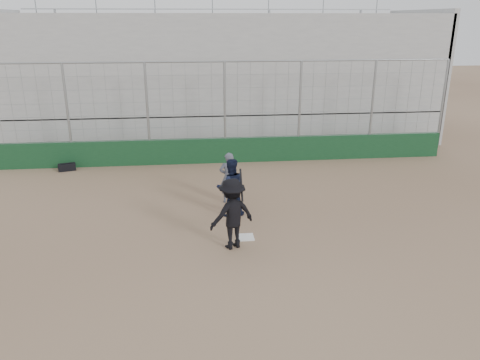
{
  "coord_description": "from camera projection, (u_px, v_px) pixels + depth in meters",
  "views": [
    {
      "loc": [
        -1.35,
        -11.22,
        5.55
      ],
      "look_at": [
        0.0,
        1.4,
        1.15
      ],
      "focal_mm": 35.0,
      "sensor_mm": 36.0,
      "label": 1
    }
  ],
  "objects": [
    {
      "name": "backstop",
      "position": [
        225.0,
        139.0,
        18.76
      ],
      "size": [
        18.1,
        0.25,
        4.04
      ],
      "color": "#10351B",
      "rests_on": "ground"
    },
    {
      "name": "equipment_bag",
      "position": [
        67.0,
        167.0,
        17.95
      ],
      "size": [
        0.69,
        0.42,
        0.31
      ],
      "color": "black",
      "rests_on": "ground"
    },
    {
      "name": "catcher_crouched",
      "position": [
        231.0,
        197.0,
        13.71
      ],
      "size": [
        0.96,
        0.82,
        1.18
      ],
      "color": "black",
      "rests_on": "ground"
    },
    {
      "name": "home_plate",
      "position": [
        246.0,
        237.0,
        12.49
      ],
      "size": [
        0.44,
        0.44,
        0.02
      ],
      "primitive_type": "cube",
      "color": "white",
      "rests_on": "ground"
    },
    {
      "name": "ground",
      "position": [
        246.0,
        238.0,
        12.49
      ],
      "size": [
        90.0,
        90.0,
        0.0
      ],
      "primitive_type": "plane",
      "color": "brown",
      "rests_on": "ground"
    },
    {
      "name": "bleachers",
      "position": [
        217.0,
        75.0,
        22.77
      ],
      "size": [
        20.25,
        6.7,
        6.98
      ],
      "color": "#9A9A9A",
      "rests_on": "ground"
    },
    {
      "name": "umpire",
      "position": [
        229.0,
        180.0,
        14.67
      ],
      "size": [
        0.62,
        0.43,
        1.47
      ],
      "primitive_type": "imported",
      "rotation": [
        0.0,
        0.0,
        3.08
      ],
      "color": "#484D5B",
      "rests_on": "ground"
    },
    {
      "name": "batter_at_plate",
      "position": [
        232.0,
        214.0,
        11.69
      ],
      "size": [
        1.36,
        1.1,
        1.98
      ],
      "color": "black",
      "rests_on": "ground"
    }
  ]
}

